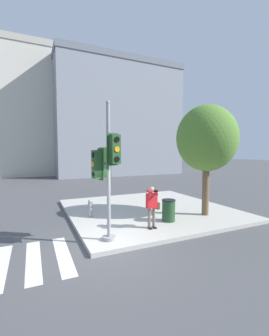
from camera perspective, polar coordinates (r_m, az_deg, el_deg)
ground_plane at (r=7.65m, az=-8.03°, el=-19.70°), size 160.00×160.00×0.00m
sidewalk_corner at (r=11.97m, az=3.50°, el=-10.47°), size 8.00×8.00×0.15m
traffic_signal_pole at (r=7.35m, az=-7.21°, el=0.28°), size 0.83×1.14×4.59m
person_photographer at (r=8.73m, az=4.50°, el=-9.00°), size 0.58×0.54×1.61m
street_tree at (r=10.86m, az=17.86°, el=7.07°), size 2.75×2.75×5.07m
fire_hydrant at (r=10.49m, az=-11.16°, el=-10.00°), size 0.21×0.27×0.80m
trash_bin at (r=9.79m, az=8.65°, el=-10.57°), size 0.58×0.58×0.92m
building_left at (r=36.16m, az=-29.40°, el=12.05°), size 12.25×11.00×16.82m
building_right at (r=34.79m, az=-5.98°, el=11.60°), size 17.00×13.11×15.29m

